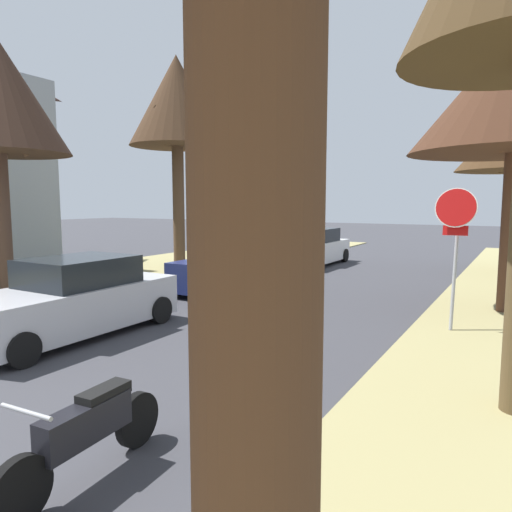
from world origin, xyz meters
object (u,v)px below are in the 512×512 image
object	(u,v)px
parked_sedan_navy	(235,266)
parked_sedan_white	(313,248)
parked_sedan_silver	(73,300)
stop_sign_far	(455,228)
parked_motorcycle	(88,431)
street_tree_left_mid_b	(177,103)

from	to	relation	value
parked_sedan_navy	parked_sedan_white	bearing A→B (deg)	91.94
parked_sedan_silver	parked_sedan_white	xyz separation A→B (m)	(-0.14, 12.57, 0.00)
stop_sign_far	parked_sedan_navy	xyz separation A→B (m)	(-6.53, 1.87, -1.44)
parked_sedan_silver	parked_motorcycle	bearing A→B (deg)	-37.19
stop_sign_far	parked_motorcycle	xyz separation A→B (m)	(-2.30, -7.35, -1.68)
stop_sign_far	parked_motorcycle	distance (m)	7.88
parked_sedan_silver	parked_sedan_white	size ratio (longest dim) A/B	1.00
street_tree_left_mid_b	parked_sedan_silver	size ratio (longest dim) A/B	1.86
stop_sign_far	parked_sedan_navy	world-z (taller)	stop_sign_far
parked_sedan_silver	stop_sign_far	bearing A→B (deg)	31.66
parked_sedan_navy	stop_sign_far	bearing A→B (deg)	-15.98
stop_sign_far	street_tree_left_mid_b	distance (m)	12.05
parked_sedan_silver	parked_motorcycle	size ratio (longest dim) A/B	2.14
parked_sedan_white	parked_motorcycle	world-z (taller)	parked_sedan_white
street_tree_left_mid_b	parked_sedan_white	distance (m)	8.17
stop_sign_far	street_tree_left_mid_b	xyz separation A→B (m)	(-10.52, 4.03, 4.27)
parked_sedan_silver	parked_sedan_navy	bearing A→B (deg)	89.23
stop_sign_far	parked_sedan_white	bearing A→B (deg)	128.48
stop_sign_far	parked_motorcycle	size ratio (longest dim) A/B	1.43
parked_sedan_navy	parked_sedan_white	world-z (taller)	same
parked_sedan_silver	parked_sedan_navy	size ratio (longest dim) A/B	1.00
stop_sign_far	parked_sedan_white	world-z (taller)	stop_sign_far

